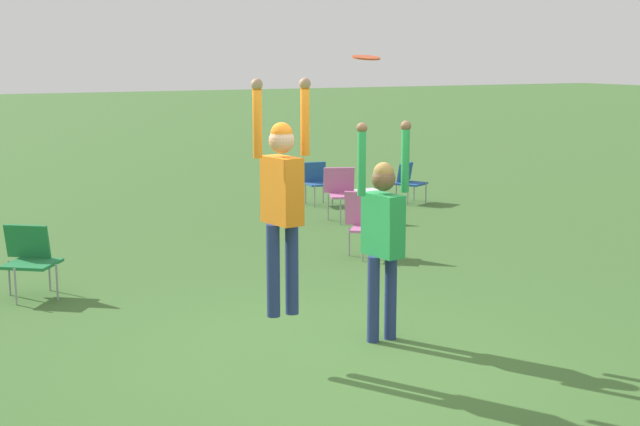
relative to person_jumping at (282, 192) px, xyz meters
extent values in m
plane|color=#3D662D|center=(0.51, -0.03, -1.60)|extent=(120.00, 120.00, 0.00)
cylinder|color=navy|center=(-0.09, 0.00, -0.71)|extent=(0.12, 0.12, 0.85)
cylinder|color=navy|center=(0.09, 0.00, -0.71)|extent=(0.12, 0.12, 0.85)
cube|color=orange|center=(0.00, 0.00, 0.01)|extent=(0.26, 0.44, 0.60)
sphere|color=tan|center=(0.00, 0.00, 0.46)|extent=(0.23, 0.23, 0.23)
sphere|color=orange|center=(0.00, 0.00, 0.52)|extent=(0.19, 0.19, 0.19)
cylinder|color=orange|center=(-0.23, 0.00, 0.63)|extent=(0.08, 0.08, 0.63)
sphere|color=tan|center=(-0.23, 0.00, 0.95)|extent=(0.10, 0.10, 0.10)
cylinder|color=orange|center=(0.23, 0.00, 0.63)|extent=(0.08, 0.08, 0.63)
sphere|color=tan|center=(0.23, 0.00, 0.95)|extent=(0.10, 0.10, 0.10)
cylinder|color=navy|center=(1.06, 0.18, -1.17)|extent=(0.12, 0.12, 0.86)
cylinder|color=navy|center=(1.26, 0.18, -1.17)|extent=(0.12, 0.12, 0.86)
cube|color=green|center=(1.16, 0.18, -0.43)|extent=(0.27, 0.47, 0.61)
sphere|color=brown|center=(1.16, 0.18, 0.02)|extent=(0.23, 0.23, 0.23)
sphere|color=olive|center=(1.16, 0.18, 0.08)|extent=(0.20, 0.20, 0.20)
cylinder|color=green|center=(0.92, 0.18, 0.20)|extent=(0.08, 0.08, 0.65)
sphere|color=brown|center=(0.92, 0.18, 0.52)|extent=(0.10, 0.10, 0.10)
cylinder|color=green|center=(1.41, 0.18, 0.20)|extent=(0.08, 0.08, 0.65)
sphere|color=brown|center=(1.41, 0.18, 0.52)|extent=(0.10, 0.10, 0.10)
cylinder|color=#E04C23|center=(0.83, -0.04, 1.17)|extent=(0.26, 0.26, 0.05)
cylinder|color=gray|center=(4.12, 7.47, -1.39)|extent=(0.02, 0.02, 0.41)
cylinder|color=gray|center=(4.49, 7.47, -1.39)|extent=(0.02, 0.02, 0.41)
cylinder|color=gray|center=(4.12, 7.85, -1.39)|extent=(0.02, 0.02, 0.41)
cylinder|color=gray|center=(4.49, 7.85, -1.39)|extent=(0.02, 0.02, 0.41)
cube|color=#235193|center=(4.31, 7.66, -1.20)|extent=(0.50, 0.50, 0.04)
cube|color=#235193|center=(4.31, 7.86, -1.00)|extent=(0.45, 0.16, 0.38)
cylinder|color=gray|center=(2.71, 3.24, -1.39)|extent=(0.02, 0.02, 0.42)
cylinder|color=gray|center=(3.09, 3.24, -1.39)|extent=(0.02, 0.02, 0.42)
cylinder|color=gray|center=(2.71, 3.62, -1.39)|extent=(0.02, 0.02, 0.42)
cylinder|color=gray|center=(3.09, 3.62, -1.39)|extent=(0.02, 0.02, 0.42)
cube|color=#C666A3|center=(2.90, 3.43, -1.20)|extent=(0.63, 0.63, 0.04)
cube|color=#C666A3|center=(2.90, 3.63, -0.94)|extent=(0.42, 0.38, 0.49)
cylinder|color=gray|center=(3.72, 5.73, -1.37)|extent=(0.02, 0.02, 0.46)
cylinder|color=gray|center=(4.17, 5.73, -1.37)|extent=(0.02, 0.02, 0.46)
cylinder|color=gray|center=(3.72, 6.18, -1.37)|extent=(0.02, 0.02, 0.46)
cylinder|color=gray|center=(4.17, 6.18, -1.37)|extent=(0.02, 0.02, 0.46)
cube|color=#C666A3|center=(3.94, 5.96, -1.16)|extent=(0.68, 0.68, 0.04)
cube|color=#C666A3|center=(3.94, 6.20, -0.92)|extent=(0.53, 0.30, 0.44)
cylinder|color=gray|center=(5.75, 6.82, -1.40)|extent=(0.02, 0.02, 0.39)
cylinder|color=gray|center=(6.16, 6.82, -1.40)|extent=(0.02, 0.02, 0.39)
cylinder|color=gray|center=(5.75, 7.23, -1.40)|extent=(0.02, 0.02, 0.39)
cylinder|color=gray|center=(6.16, 7.23, -1.40)|extent=(0.02, 0.02, 0.39)
cube|color=#235193|center=(5.96, 7.03, -1.22)|extent=(0.65, 0.65, 0.04)
cube|color=#235193|center=(5.96, 7.25, -1.03)|extent=(0.47, 0.31, 0.35)
cylinder|color=gray|center=(-1.87, 3.16, -1.39)|extent=(0.02, 0.02, 0.42)
cylinder|color=gray|center=(-1.41, 3.16, -1.39)|extent=(0.02, 0.02, 0.42)
cylinder|color=gray|center=(-1.87, 3.62, -1.39)|extent=(0.02, 0.02, 0.42)
cylinder|color=gray|center=(-1.41, 3.62, -1.39)|extent=(0.02, 0.02, 0.42)
cube|color=#1E753D|center=(-1.64, 3.39, -1.20)|extent=(0.76, 0.76, 0.04)
cube|color=#1E753D|center=(-1.64, 3.65, -0.97)|extent=(0.50, 0.41, 0.40)
cube|color=#336BB7|center=(5.00, 7.06, -1.45)|extent=(0.42, 0.35, 0.29)
cube|color=silver|center=(5.00, 7.06, -1.29)|extent=(0.43, 0.36, 0.02)
camera|label=1|loc=(-3.27, -7.08, 1.20)|focal=50.00mm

